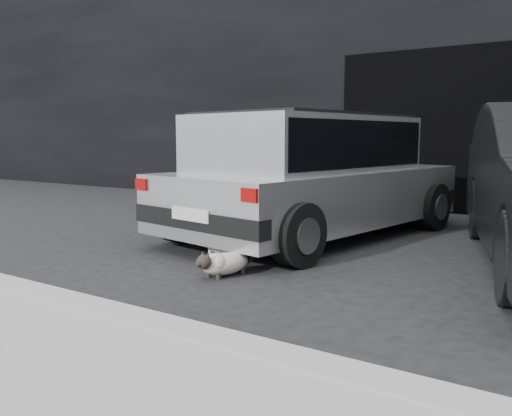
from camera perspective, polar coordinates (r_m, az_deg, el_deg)
The scene contains 7 objects.
ground at distance 5.87m, azimuth 1.65°, elevation -4.40°, with size 80.00×80.00×0.00m, color black.
building_facade at distance 11.13m, azimuth 23.65°, elevation 13.54°, with size 34.00×4.00×5.00m, color black.
garage_opening at distance 9.09m, azimuth 20.95°, elevation 7.58°, with size 4.00×0.10×2.60m, color black.
curb at distance 3.26m, azimuth -8.12°, elevation -13.18°, with size 18.00×0.25×0.12m, color gray.
silver_hatchback at distance 6.56m, azimuth 5.82°, elevation 3.95°, with size 2.48×4.24×1.48m.
cat_siamese at distance 4.75m, azimuth -3.59°, elevation -5.85°, with size 0.33×0.73×0.25m.
cat_white at distance 5.30m, azimuth -2.92°, elevation -3.77°, with size 0.77×0.31×0.36m.
Camera 1 is at (3.06, -4.86, 1.21)m, focal length 38.00 mm.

